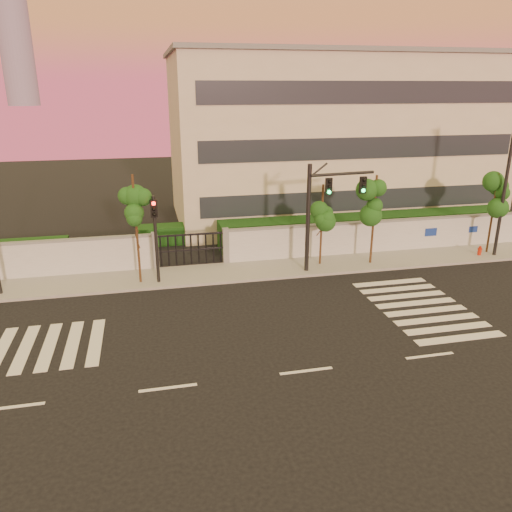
% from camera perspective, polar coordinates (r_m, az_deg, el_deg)
% --- Properties ---
extents(ground, '(120.00, 120.00, 0.00)m').
position_cam_1_polar(ground, '(18.81, 5.76, -12.95)').
color(ground, black).
rests_on(ground, ground).
extents(sidewalk, '(60.00, 3.00, 0.15)m').
position_cam_1_polar(sidewalk, '(27.93, -0.91, -1.70)').
color(sidewalk, gray).
rests_on(sidewalk, ground).
extents(perimeter_wall, '(60.00, 0.36, 2.20)m').
position_cam_1_polar(perimeter_wall, '(29.01, -1.32, 1.17)').
color(perimeter_wall, '#ACAEB3').
rests_on(perimeter_wall, ground).
extents(hedge_row, '(41.00, 4.25, 1.80)m').
position_cam_1_polar(hedge_row, '(31.86, -0.41, 2.33)').
color(hedge_row, black).
rests_on(hedge_row, ground).
extents(institutional_building, '(24.40, 12.40, 12.25)m').
position_cam_1_polar(institutional_building, '(39.92, 8.65, 13.30)').
color(institutional_building, beige).
rests_on(institutional_building, ground).
extents(road_markings, '(57.00, 7.62, 0.02)m').
position_cam_1_polar(road_markings, '(21.62, -1.39, -8.33)').
color(road_markings, silver).
rests_on(road_markings, ground).
extents(street_tree_c, '(1.53, 1.21, 5.80)m').
position_cam_1_polar(street_tree_c, '(25.70, -13.65, 5.68)').
color(street_tree_c, '#382314').
rests_on(street_tree_c, ground).
extents(street_tree_d, '(1.46, 1.16, 4.76)m').
position_cam_1_polar(street_tree_d, '(28.17, 7.62, 5.60)').
color(street_tree_d, '#382314').
rests_on(street_tree_d, ground).
extents(street_tree_e, '(1.59, 1.27, 5.25)m').
position_cam_1_polar(street_tree_e, '(28.80, 13.48, 6.27)').
color(street_tree_e, '#382314').
rests_on(street_tree_e, ground).
extents(street_tree_f, '(1.56, 1.24, 5.00)m').
position_cam_1_polar(street_tree_f, '(33.24, 25.68, 6.25)').
color(street_tree_f, '#382314').
rests_on(street_tree_f, ground).
extents(traffic_signal_main, '(3.82, 0.57, 6.05)m').
position_cam_1_polar(traffic_signal_main, '(27.13, 7.57, 5.79)').
color(traffic_signal_main, black).
rests_on(traffic_signal_main, ground).
extents(traffic_signal_secondary, '(0.37, 0.35, 4.72)m').
position_cam_1_polar(traffic_signal_secondary, '(25.78, -11.43, 2.99)').
color(traffic_signal_secondary, black).
rests_on(traffic_signal_secondary, ground).
extents(streetlight_east, '(0.54, 2.16, 9.00)m').
position_cam_1_polar(streetlight_east, '(32.44, 26.92, 7.94)').
color(streetlight_east, black).
rests_on(streetlight_east, ground).
extents(fire_hydrant, '(0.28, 0.27, 0.72)m').
position_cam_1_polar(fire_hydrant, '(33.15, 24.18, 0.46)').
color(fire_hydrant, '#A91F0B').
rests_on(fire_hydrant, ground).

